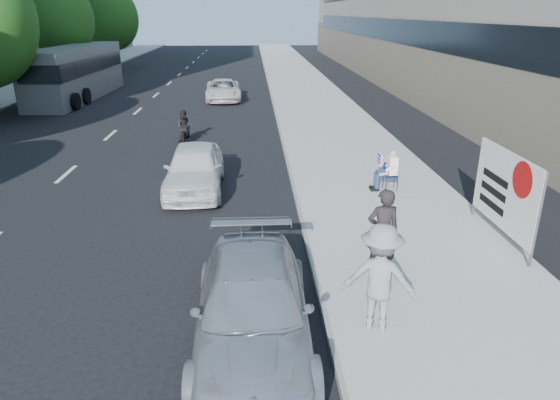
{
  "coord_description": "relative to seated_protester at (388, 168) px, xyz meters",
  "views": [
    {
      "loc": [
        0.17,
        -9.31,
        5.42
      ],
      "look_at": [
        0.8,
        2.05,
        1.11
      ],
      "focal_mm": 32.0,
      "sensor_mm": 36.0,
      "label": 1
    }
  ],
  "objects": [
    {
      "name": "protest_banner",
      "position": [
        1.85,
        -3.72,
        0.53
      ],
      "size": [
        0.08,
        3.06,
        2.2
      ],
      "color": "#4C4C4C",
      "rests_on": "near_sidewalk"
    },
    {
      "name": "bus",
      "position": [
        -15.7,
        19.66,
        0.76
      ],
      "size": [
        3.03,
        12.14,
        3.3
      ],
      "rotation": [
        0.0,
        0.0,
        -0.04
      ],
      "color": "slate",
      "rests_on": "ground"
    },
    {
      "name": "near_sidewalk",
      "position": [
        -0.33,
        14.65,
        -0.8
      ],
      "size": [
        5.0,
        120.0,
        0.15
      ],
      "primitive_type": "cube",
      "color": "#AAA79F",
      "rests_on": "ground"
    },
    {
      "name": "jogger",
      "position": [
        -2.03,
        -7.23,
        0.26
      ],
      "size": [
        1.44,
        1.11,
        1.97
      ],
      "primitive_type": "imported",
      "rotation": [
        0.0,
        0.0,
        2.81
      ],
      "color": "gray",
      "rests_on": "near_sidewalk"
    },
    {
      "name": "parked_sedan",
      "position": [
        -4.23,
        -7.35,
        -0.16
      ],
      "size": [
        1.99,
        4.89,
        1.42
      ],
      "primitive_type": "imported",
      "rotation": [
        0.0,
        0.0,
        0.0
      ],
      "color": "#A5A7AC",
      "rests_on": "ground"
    },
    {
      "name": "pedestrian_woman",
      "position": [
        -1.48,
        -5.24,
        0.22
      ],
      "size": [
        0.72,
        0.5,
        1.89
      ],
      "primitive_type": "imported",
      "rotation": [
        0.0,
        0.0,
        3.22
      ],
      "color": "black",
      "rests_on": "near_sidewalk"
    },
    {
      "name": "seated_protester",
      "position": [
        0.0,
        0.0,
        0.0
      ],
      "size": [
        0.83,
        1.12,
        1.31
      ],
      "color": "navy",
      "rests_on": "near_sidewalk"
    },
    {
      "name": "motorcycle",
      "position": [
        -7.15,
        7.1,
        -0.24
      ],
      "size": [
        0.69,
        2.04,
        1.42
      ],
      "rotation": [
        0.0,
        0.0,
        -0.0
      ],
      "color": "black",
      "rests_on": "ground"
    },
    {
      "name": "white_sedan_far",
      "position": [
        -6.04,
        18.16,
        -0.21
      ],
      "size": [
        2.47,
        4.89,
        1.33
      ],
      "primitive_type": "imported",
      "rotation": [
        0.0,
        0.0,
        0.06
      ],
      "color": "silver",
      "rests_on": "ground"
    },
    {
      "name": "tree_far_e",
      "position": [
        -18.03,
        38.65,
        3.91
      ],
      "size": [
        5.4,
        5.4,
        7.89
      ],
      "color": "#382616",
      "rests_on": "ground"
    },
    {
      "name": "ground",
      "position": [
        -4.33,
        -5.35,
        -0.87
      ],
      "size": [
        160.0,
        160.0,
        0.0
      ],
      "primitive_type": "plane",
      "color": "black",
      "rests_on": "ground"
    },
    {
      "name": "tree_far_d",
      "position": [
        -18.03,
        24.65,
        4.01
      ],
      "size": [
        4.8,
        4.8,
        7.65
      ],
      "color": "#382616",
      "rests_on": "ground"
    },
    {
      "name": "white_sedan_near",
      "position": [
        -6.05,
        0.69,
        -0.13
      ],
      "size": [
        1.84,
        4.42,
        1.49
      ],
      "primitive_type": "imported",
      "rotation": [
        0.0,
        0.0,
        0.02
      ],
      "color": "white",
      "rests_on": "ground"
    }
  ]
}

